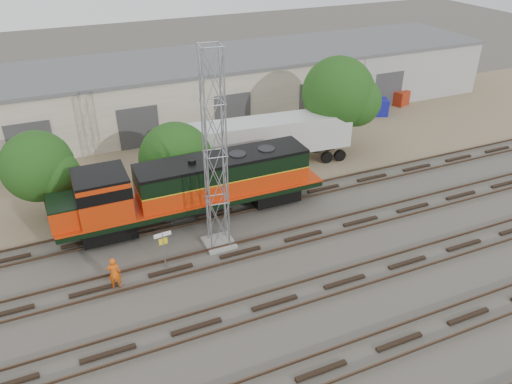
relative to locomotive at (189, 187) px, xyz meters
name	(u,v)px	position (x,y,z in m)	size (l,w,h in m)	color
ground	(316,251)	(5.47, -6.00, -2.28)	(140.00, 140.00, 0.00)	#47423A
dirt_strip	(224,149)	(5.47, 9.00, -2.27)	(80.00, 16.00, 0.02)	#726047
tracks	(345,281)	(5.47, -9.00, -2.20)	(80.00, 20.40, 0.28)	black
warehouse	(192,88)	(5.52, 16.98, 0.38)	(58.40, 10.40, 5.30)	beige
locomotive	(189,187)	(0.00, 0.00, 0.00)	(16.42, 2.88, 3.95)	black
signal_tower	(215,158)	(0.68, -3.18, 3.24)	(1.67, 1.67, 11.35)	gray
sign_post	(163,243)	(-2.68, -4.06, -0.67)	(0.94, 0.13, 2.29)	gray
worker	(114,273)	(-5.41, -4.63, -1.37)	(0.66, 0.43, 1.82)	#EB560D
semi_trailer	(275,136)	(8.05, 4.87, 0.03)	(12.07, 3.44, 3.66)	silver
dumpster_blue	(378,107)	(21.43, 10.46, -1.53)	(1.60, 1.50, 1.50)	navy
dumpster_red	(400,98)	(24.96, 11.87, -1.58)	(1.50, 1.40, 1.40)	maroon
tree_west	(42,168)	(-7.88, 3.84, 1.09)	(4.53, 4.31, 5.64)	#382619
tree_mid	(180,161)	(0.64, 4.15, -0.21)	(5.22, 4.97, 4.97)	#382619
tree_east	(343,95)	(13.88, 5.24, 2.26)	(5.79, 5.51, 7.44)	#382619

